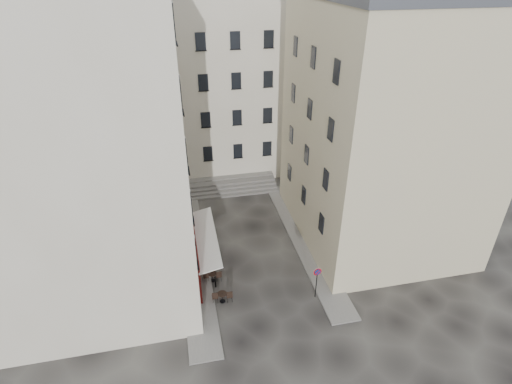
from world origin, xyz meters
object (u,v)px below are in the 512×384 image
object	(u,v)px
no_parking_sign	(317,277)
bistro_table_a	(222,296)
bistro_table_b	(212,276)
pedestrian	(211,235)

from	to	relation	value
no_parking_sign	bistro_table_a	size ratio (longest dim) A/B	1.87
no_parking_sign	bistro_table_b	bearing A→B (deg)	150.65
no_parking_sign	pedestrian	xyz separation A→B (m)	(-6.27, 7.29, -0.84)
no_parking_sign	pedestrian	distance (m)	9.65
no_parking_sign	pedestrian	world-z (taller)	no_parking_sign
no_parking_sign	bistro_table_a	distance (m)	6.47
bistro_table_b	bistro_table_a	bearing A→B (deg)	-79.09
bistro_table_a	bistro_table_b	size ratio (longest dim) A/B	1.04
bistro_table_b	no_parking_sign	bearing A→B (deg)	-24.49
bistro_table_a	bistro_table_b	distance (m)	2.18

